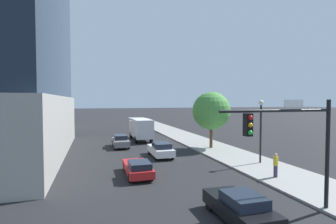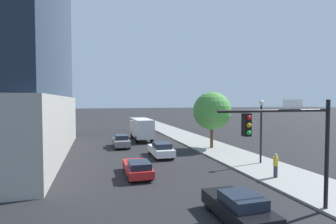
% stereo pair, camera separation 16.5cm
% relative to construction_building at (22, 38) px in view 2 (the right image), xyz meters
% --- Properties ---
extents(sidewalk, '(5.20, 120.00, 0.15)m').
position_rel_construction_building_xyz_m(sidewalk, '(28.37, -35.60, -19.04)').
color(sidewalk, gray).
rests_on(sidewalk, ground).
extents(construction_building, '(14.36, 17.60, 43.05)m').
position_rel_construction_building_xyz_m(construction_building, '(0.00, 0.00, 0.00)').
color(construction_building, '#9E9B93').
rests_on(construction_building, ground).
extents(traffic_light_pole, '(6.25, 0.48, 5.58)m').
position_rel_construction_building_xyz_m(traffic_light_pole, '(23.99, -51.69, -15.07)').
color(traffic_light_pole, black).
rests_on(traffic_light_pole, sidewalk).
extents(street_lamp, '(0.44, 0.44, 5.58)m').
position_rel_construction_building_xyz_m(street_lamp, '(28.97, -42.33, -15.29)').
color(street_lamp, black).
rests_on(street_lamp, sidewalk).
extents(street_tree, '(4.45, 4.45, 6.58)m').
position_rel_construction_building_xyz_m(street_tree, '(28.02, -34.28, -14.62)').
color(street_tree, brown).
rests_on(street_tree, sidewalk).
extents(car_red, '(1.77, 4.54, 1.26)m').
position_rel_construction_building_xyz_m(car_red, '(17.85, -42.87, -18.48)').
color(car_red, red).
rests_on(car_red, ground).
extents(car_black, '(1.84, 4.30, 1.42)m').
position_rel_construction_building_xyz_m(car_black, '(21.20, -51.56, -18.41)').
color(car_black, black).
rests_on(car_black, ground).
extents(car_gray, '(1.78, 4.43, 1.49)m').
position_rel_construction_building_xyz_m(car_gray, '(17.85, -30.19, -18.36)').
color(car_gray, slate).
rests_on(car_gray, ground).
extents(car_white, '(1.84, 4.46, 1.49)m').
position_rel_construction_building_xyz_m(car_white, '(21.20, -36.86, -18.36)').
color(car_white, silver).
rests_on(car_white, ground).
extents(box_truck, '(2.35, 7.27, 3.11)m').
position_rel_construction_building_xyz_m(box_truck, '(21.20, -25.54, -17.35)').
color(box_truck, silver).
rests_on(box_truck, ground).
extents(pedestrian_yellow_shirt, '(0.34, 0.34, 1.72)m').
position_rel_construction_building_xyz_m(pedestrian_yellow_shirt, '(27.31, -46.41, -18.08)').
color(pedestrian_yellow_shirt, '#38334C').
rests_on(pedestrian_yellow_shirt, sidewalk).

